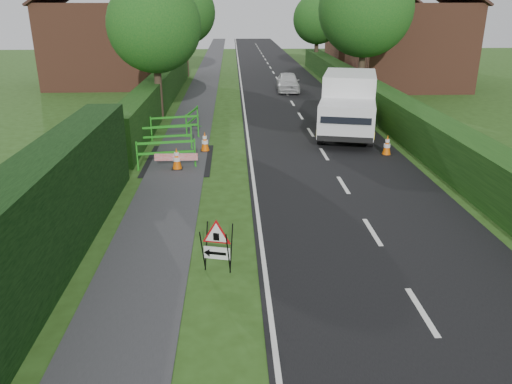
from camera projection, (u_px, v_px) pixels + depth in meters
name	position (u px, v px, depth m)	size (l,w,h in m)	color
ground	(296.00, 351.00, 8.33)	(120.00, 120.00, 0.00)	#254413
road_surface	(274.00, 74.00, 41.14)	(6.00, 90.00, 0.02)	black
footpath	(208.00, 75.00, 40.90)	(2.00, 90.00, 0.02)	#2D2D30
hedge_west_far	(163.00, 105.00, 28.67)	(1.00, 24.00, 1.80)	#14380F
hedge_east	(391.00, 127.00, 23.57)	(1.20, 50.00, 1.50)	#14380F
house_west	(103.00, 43.00, 34.90)	(7.50, 7.40, 7.88)	brown
house_east_a	(408.00, 44.00, 33.95)	(7.50, 7.40, 7.88)	brown
house_east_b	(369.00, 33.00, 47.08)	(7.50, 7.40, 7.88)	brown
tree_nw	(154.00, 26.00, 23.36)	(4.40, 4.40, 6.70)	#2D2116
tree_ne	(366.00, 9.00, 27.34)	(5.20, 5.20, 7.79)	#2D2116
tree_fw	(184.00, 12.00, 38.19)	(4.80, 4.80, 7.24)	#2D2116
tree_fe	(318.00, 19.00, 42.63)	(4.20, 4.20, 6.33)	#2D2116
triangle_sign	(215.00, 242.00, 10.52)	(0.86, 0.86, 1.04)	black
works_van	(348.00, 103.00, 21.76)	(3.49, 6.01, 2.58)	silver
traffic_cone_0	(387.00, 145.00, 18.99)	(0.38, 0.38, 0.79)	black
traffic_cone_1	(368.00, 132.00, 20.98)	(0.38, 0.38, 0.79)	black
traffic_cone_2	(369.00, 119.00, 23.27)	(0.38, 0.38, 0.79)	black
traffic_cone_3	(177.00, 159.00, 17.34)	(0.38, 0.38, 0.79)	black
traffic_cone_4	(205.00, 142.00, 19.48)	(0.38, 0.38, 0.79)	black
ped_barrier_0	(166.00, 150.00, 17.44)	(2.09, 0.66, 1.00)	#1F8E19
ped_barrier_1	(166.00, 134.00, 19.60)	(2.09, 0.71, 1.00)	#1F8E19
ped_barrier_2	(175.00, 124.00, 21.29)	(2.09, 0.80, 1.00)	#1F8E19
ped_barrier_3	(192.00, 118.00, 22.39)	(0.71, 2.09, 1.00)	#1F8E19
redwhite_plank	(177.00, 169.00, 17.47)	(1.50, 0.04, 0.25)	red
hatchback_car	(288.00, 82.00, 32.89)	(1.44, 3.58, 1.22)	silver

